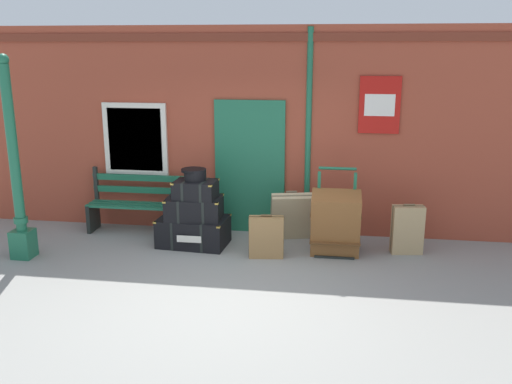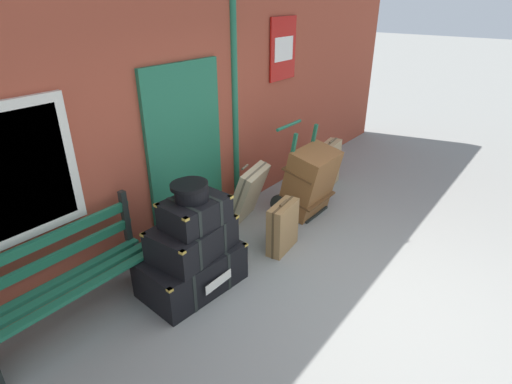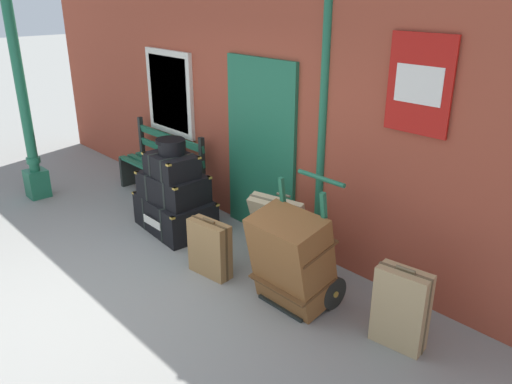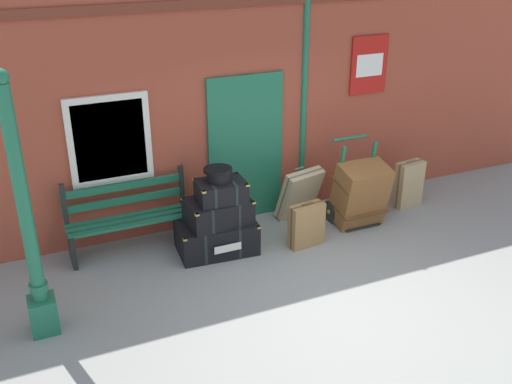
% 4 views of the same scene
% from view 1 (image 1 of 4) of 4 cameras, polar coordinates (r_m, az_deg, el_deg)
% --- Properties ---
extents(ground_plane, '(60.00, 60.00, 0.00)m').
position_cam_1_polar(ground_plane, '(6.78, -3.43, -10.53)').
color(ground_plane, gray).
extents(brick_facade, '(10.40, 0.35, 3.20)m').
position_cam_1_polar(brick_facade, '(8.79, -0.23, 6.26)').
color(brick_facade, '#9E422D').
rests_on(brick_facade, ground).
extents(lamp_post, '(0.28, 0.28, 2.80)m').
position_cam_1_polar(lamp_post, '(8.28, -23.30, 0.68)').
color(lamp_post, '#1E6647').
rests_on(lamp_post, ground).
extents(platform_bench, '(1.60, 0.43, 1.01)m').
position_cam_1_polar(platform_bench, '(9.06, -11.90, -1.27)').
color(platform_bench, '#1E6647').
rests_on(platform_bench, ground).
extents(steamer_trunk_base, '(1.06, 0.73, 0.43)m').
position_cam_1_polar(steamer_trunk_base, '(8.39, -6.42, -4.02)').
color(steamer_trunk_base, black).
rests_on(steamer_trunk_base, ground).
extents(steamer_trunk_middle, '(0.83, 0.59, 0.33)m').
position_cam_1_polar(steamer_trunk_middle, '(8.25, -6.35, -1.64)').
color(steamer_trunk_middle, black).
rests_on(steamer_trunk_middle, steamer_trunk_base).
extents(steamer_trunk_top, '(0.63, 0.48, 0.27)m').
position_cam_1_polar(steamer_trunk_top, '(8.14, -6.21, 0.25)').
color(steamer_trunk_top, black).
rests_on(steamer_trunk_top, steamer_trunk_middle).
extents(round_hatbox, '(0.36, 0.34, 0.17)m').
position_cam_1_polar(round_hatbox, '(8.11, -6.30, 1.87)').
color(round_hatbox, black).
rests_on(round_hatbox, steamer_trunk_top).
extents(porters_trolley, '(0.71, 0.56, 1.21)m').
position_cam_1_polar(porters_trolley, '(8.15, 8.11, -4.17)').
color(porters_trolley, black).
rests_on(porters_trolley, ground).
extents(large_brown_trunk, '(0.70, 0.61, 0.95)m').
position_cam_1_polar(large_brown_trunk, '(7.92, 8.15, -3.18)').
color(large_brown_trunk, brown).
rests_on(large_brown_trunk, ground).
extents(suitcase_tan, '(0.69, 0.53, 0.78)m').
position_cam_1_polar(suitcase_tan, '(8.48, 3.60, -2.50)').
color(suitcase_tan, tan).
rests_on(suitcase_tan, ground).
extents(suitcase_umber, '(0.46, 0.25, 0.74)m').
position_cam_1_polar(suitcase_umber, '(8.25, 15.23, -3.74)').
color(suitcase_umber, tan).
rests_on(suitcase_umber, ground).
extents(suitcase_beige, '(0.50, 0.24, 0.63)m').
position_cam_1_polar(suitcase_beige, '(7.83, 1.06, -4.63)').
color(suitcase_beige, olive).
rests_on(suitcase_beige, ground).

